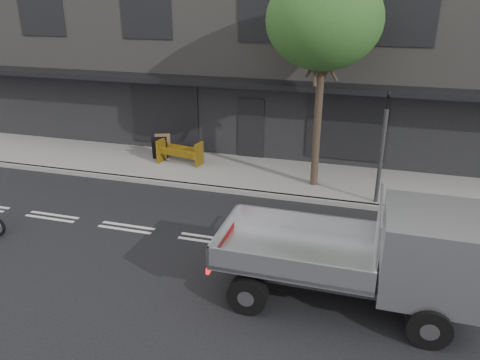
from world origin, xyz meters
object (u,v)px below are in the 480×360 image
Objects in this scene: construction_barrier at (177,154)px; street_tree at (324,21)px; traffic_light_pole at (381,155)px; sandwich_board at (160,148)px; flatbed_ute at (404,253)px.

street_tree is at bearing -4.40° from construction_barrier.
traffic_light_pole is 2.18× the size of construction_barrier.
traffic_light_pole is 8.16m from sandwich_board.
traffic_light_pole is 0.68× the size of flatbed_ute.
traffic_light_pole is 7.19m from construction_barrier.
flatbed_ute is at bearing -60.22° from sandwich_board.
flatbed_ute is (2.49, -5.88, -3.93)m from street_tree.
street_tree is 4.23m from traffic_light_pole.
construction_barrier is at bearing 175.60° from street_tree.
flatbed_ute is at bearing -84.41° from traffic_light_pole.
traffic_light_pole reaches higher than sandwich_board.
street_tree reaches higher than traffic_light_pole.
construction_barrier is (-7.49, 6.27, -0.75)m from flatbed_ute.
construction_barrier is (-7.00, 1.23, -1.05)m from traffic_light_pole.
flatbed_ute is at bearing -39.91° from construction_barrier.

